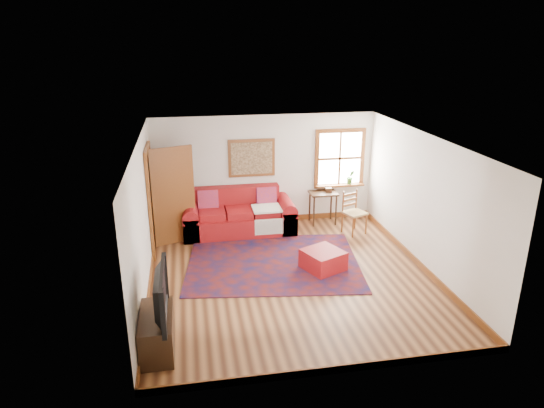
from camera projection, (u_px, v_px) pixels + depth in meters
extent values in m
plane|color=#482513|center=(290.00, 276.00, 8.82)|extent=(5.50, 5.50, 0.00)
cube|color=silver|center=(265.00, 170.00, 10.96)|extent=(5.00, 0.04, 2.50)
cube|color=silver|center=(339.00, 289.00, 5.85)|extent=(5.00, 0.04, 2.50)
cube|color=silver|center=(143.00, 221.00, 7.99)|extent=(0.04, 5.50, 2.50)
cube|color=silver|center=(425.00, 203.00, 8.82)|extent=(0.04, 5.50, 2.50)
cube|color=white|center=(291.00, 140.00, 7.99)|extent=(5.00, 5.50, 0.04)
cube|color=brown|center=(265.00, 219.00, 11.34)|extent=(5.00, 0.03, 0.12)
cube|color=brown|center=(149.00, 284.00, 8.38)|extent=(0.03, 5.50, 0.12)
cube|color=brown|center=(417.00, 262.00, 9.21)|extent=(0.03, 5.50, 0.12)
cube|color=white|center=(340.00, 158.00, 11.17)|extent=(1.00, 0.02, 1.20)
cube|color=brown|center=(341.00, 131.00, 10.94)|extent=(1.18, 0.06, 0.09)
cube|color=brown|center=(338.00, 185.00, 11.37)|extent=(1.18, 0.06, 0.09)
cube|color=brown|center=(317.00, 159.00, 11.07)|extent=(0.09, 0.06, 1.20)
cube|color=brown|center=(362.00, 157.00, 11.25)|extent=(0.09, 0.06, 1.20)
cube|color=brown|center=(340.00, 158.00, 11.16)|extent=(1.00, 0.04, 0.05)
cube|color=brown|center=(339.00, 185.00, 11.30)|extent=(1.15, 0.20, 0.04)
imported|color=#2F6021|center=(350.00, 177.00, 11.26)|extent=(0.18, 0.15, 0.33)
cube|color=black|center=(150.00, 202.00, 9.55)|extent=(0.02, 0.90, 2.05)
cube|color=brown|center=(150.00, 211.00, 9.09)|extent=(0.06, 0.09, 2.05)
cube|color=brown|center=(153.00, 194.00, 10.01)|extent=(0.06, 0.09, 2.05)
cube|color=brown|center=(147.00, 149.00, 9.20)|extent=(0.06, 1.08, 0.09)
cube|color=brown|center=(173.00, 196.00, 9.90)|extent=(0.86, 0.35, 2.05)
cube|color=silver|center=(173.00, 191.00, 9.87)|extent=(0.56, 0.22, 1.33)
cube|color=brown|center=(252.00, 158.00, 10.79)|extent=(1.05, 0.04, 0.85)
cube|color=tan|center=(252.00, 158.00, 10.76)|extent=(0.92, 0.03, 0.72)
cube|color=#59130C|center=(273.00, 262.00, 9.32)|extent=(3.56, 3.00, 0.02)
cube|color=maroon|center=(239.00, 223.00, 10.69)|extent=(2.44, 1.01, 0.42)
cube|color=maroon|center=(237.00, 197.00, 10.88)|extent=(1.90, 0.28, 0.53)
cube|color=maroon|center=(191.00, 224.00, 10.50)|extent=(0.34, 1.01, 0.53)
cube|color=maroon|center=(286.00, 218.00, 10.85)|extent=(0.34, 1.01, 0.53)
cube|color=red|center=(208.00, 200.00, 10.59)|extent=(0.45, 0.22, 0.46)
cube|color=red|center=(266.00, 197.00, 10.81)|extent=(0.45, 0.22, 0.46)
cube|color=silver|center=(267.00, 208.00, 10.49)|extent=(0.62, 0.55, 0.04)
cube|color=maroon|center=(323.00, 260.00, 9.00)|extent=(0.87, 0.87, 0.38)
cube|color=#331E11|center=(323.00, 193.00, 11.06)|extent=(0.62, 0.46, 0.04)
cylinder|color=#331E11|center=(314.00, 212.00, 10.96)|extent=(0.04, 0.04, 0.70)
cylinder|color=#331E11|center=(336.00, 211.00, 11.05)|extent=(0.04, 0.04, 0.70)
cylinder|color=#331E11|center=(310.00, 206.00, 11.32)|extent=(0.04, 0.04, 0.70)
cylinder|color=#331E11|center=(331.00, 205.00, 11.41)|extent=(0.04, 0.04, 0.70)
cube|color=tan|center=(355.00, 213.00, 10.56)|extent=(0.57, 0.55, 0.04)
cylinder|color=brown|center=(353.00, 228.00, 10.41)|extent=(0.04, 0.04, 0.45)
cylinder|color=brown|center=(366.00, 224.00, 10.60)|extent=(0.04, 0.04, 0.45)
cylinder|color=brown|center=(343.00, 212.00, 10.61)|extent=(0.04, 0.04, 0.94)
cylinder|color=brown|center=(356.00, 209.00, 10.80)|extent=(0.04, 0.04, 0.94)
cube|color=brown|center=(350.00, 199.00, 10.62)|extent=(0.36, 0.17, 0.28)
cube|color=#331E11|center=(157.00, 332.00, 6.67)|extent=(0.45, 0.99, 0.55)
imported|color=black|center=(155.00, 294.00, 6.45)|extent=(0.15, 1.17, 0.67)
cylinder|color=silver|center=(160.00, 295.00, 6.92)|extent=(0.12, 0.12, 0.18)
cylinder|color=#FFA53F|center=(160.00, 297.00, 6.93)|extent=(0.07, 0.07, 0.12)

